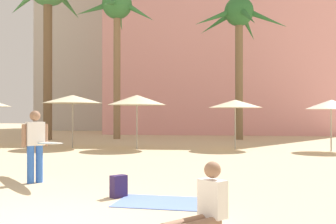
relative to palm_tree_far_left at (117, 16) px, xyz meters
The scene contains 11 objects.
hotel_pink 12.25m from the palm_tree_far_left, 57.33° to the left, with size 18.06×9.94×19.90m, color pink.
palm_tree_far_left is the anchor object (origin of this frame).
palm_tree_left 7.80m from the palm_tree_far_left, ahead, with size 5.78×5.54×8.95m.
cafe_umbrella_0 9.73m from the palm_tree_far_left, 68.80° to the right, with size 2.66×2.66×2.46m.
cafe_umbrella_1 14.67m from the palm_tree_far_left, 32.95° to the right, with size 2.14×2.14×2.20m.
cafe_umbrella_3 11.55m from the palm_tree_far_left, 43.29° to the right, with size 2.42×2.42×2.24m.
cafe_umbrella_4 8.98m from the palm_tree_far_left, 92.40° to the right, with size 2.79×2.79×2.49m.
beach_towel 20.50m from the palm_tree_far_left, 72.80° to the right, with size 1.71×1.09×0.01m, color #6684E0.
backpack 19.86m from the palm_tree_far_left, 75.28° to the right, with size 0.35×0.35×0.42m.
person_mid_right 21.94m from the palm_tree_far_left, 72.02° to the right, with size 0.91×0.96×0.91m.
person_near_left 17.85m from the palm_tree_far_left, 81.79° to the right, with size 2.19×2.38×1.67m.
Camera 1 is at (2.55, -5.43, 1.58)m, focal length 43.07 mm.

